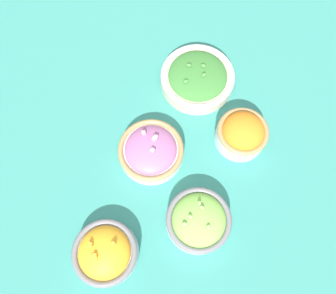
% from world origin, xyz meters
% --- Properties ---
extents(ground_plane, '(3.00, 3.00, 0.00)m').
position_xyz_m(ground_plane, '(0.00, 0.00, 0.00)').
color(ground_plane, '#337F75').
extents(bowl_lettuce, '(0.13, 0.13, 0.07)m').
position_xyz_m(bowl_lettuce, '(0.16, 0.03, 0.03)').
color(bowl_lettuce, white).
rests_on(bowl_lettuce, ground_plane).
extents(bowl_carrots, '(0.11, 0.11, 0.07)m').
position_xyz_m(bowl_carrots, '(0.00, 0.16, 0.03)').
color(bowl_carrots, silver).
rests_on(bowl_carrots, ground_plane).
extents(bowl_red_onion, '(0.14, 0.14, 0.06)m').
position_xyz_m(bowl_red_onion, '(0.00, -0.04, 0.03)').
color(bowl_red_onion, silver).
rests_on(bowl_red_onion, ground_plane).
extents(bowl_broccoli, '(0.17, 0.17, 0.06)m').
position_xyz_m(bowl_broccoli, '(-0.16, 0.10, 0.03)').
color(bowl_broccoli, beige).
rests_on(bowl_broccoli, ground_plane).
extents(bowl_squash, '(0.13, 0.13, 0.07)m').
position_xyz_m(bowl_squash, '(0.19, -0.16, 0.03)').
color(bowl_squash, '#B2C1CC').
rests_on(bowl_squash, ground_plane).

